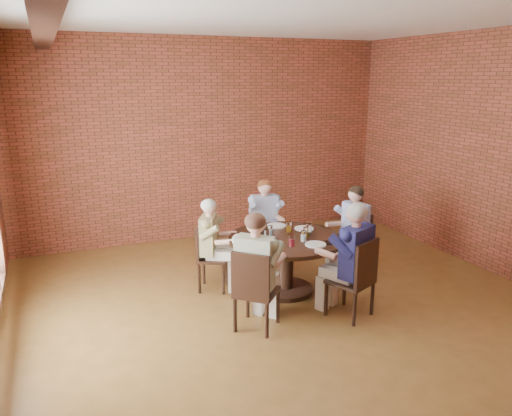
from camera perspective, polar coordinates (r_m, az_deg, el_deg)
name	(u,v)px	position (r m, az deg, el deg)	size (l,w,h in m)	color
floor	(299,319)	(6.00, 4.98, -12.55)	(7.00, 7.00, 0.00)	brown
ceiling	(307,9)	(5.37, 5.84, 21.66)	(7.00, 7.00, 0.00)	white
wall_back	(207,140)	(8.64, -5.64, 7.75)	(7.00, 7.00, 0.00)	brown
ceiling_beam	(43,11)	(4.73, -23.20, 19.97)	(0.22, 6.90, 0.26)	black
dining_table	(285,254)	(6.50, 3.38, -5.21)	(1.47, 1.47, 0.75)	black
chair_a	(356,240)	(7.24, 11.31, -3.65)	(0.46, 0.46, 0.91)	black
diner_a	(352,231)	(7.14, 10.91, -2.65)	(0.50, 0.61, 1.28)	#374490
chair_b	(264,230)	(7.57, 0.89, -2.53)	(0.46, 0.46, 0.91)	black
diner_b	(265,222)	(7.46, 1.04, -1.64)	(0.50, 0.61, 1.28)	#959FBD
chair_c	(207,254)	(6.62, -5.57, -5.31)	(0.51, 0.51, 0.88)	black
diner_c	(213,245)	(6.56, -4.99, -4.25)	(0.47, 0.57, 1.23)	olive
chair_d	(254,288)	(5.52, -0.23, -9.15)	(0.61, 0.61, 0.95)	black
diner_d	(257,271)	(5.53, 0.10, -7.26)	(0.54, 0.66, 1.35)	tan
chair_e	(357,276)	(5.92, 11.50, -7.65)	(0.59, 0.59, 0.96)	black
diner_e	(351,260)	(5.91, 10.82, -5.91)	(0.55, 0.68, 1.38)	#1B1B4C
plate_a	(304,228)	(6.79, 5.50, -2.35)	(0.26, 0.26, 0.01)	white
plate_b	(276,226)	(6.89, 2.35, -2.02)	(0.26, 0.26, 0.01)	white
plate_c	(247,240)	(6.29, -1.06, -3.69)	(0.26, 0.26, 0.01)	white
plate_d	(316,244)	(6.17, 6.82, -4.15)	(0.26, 0.26, 0.01)	white
glass_a	(309,229)	(6.57, 6.07, -2.38)	(0.07, 0.07, 0.14)	white
glass_b	(289,227)	(6.63, 3.79, -2.18)	(0.07, 0.07, 0.14)	white
glass_c	(264,229)	(6.53, 0.91, -2.41)	(0.07, 0.07, 0.14)	white
glass_d	(270,231)	(6.45, 1.60, -2.63)	(0.07, 0.07, 0.14)	white
glass_e	(266,235)	(6.29, 1.20, -3.09)	(0.07, 0.07, 0.14)	white
glass_f	(292,241)	(6.08, 4.09, -3.76)	(0.07, 0.07, 0.14)	white
glass_g	(303,236)	(6.27, 5.45, -3.21)	(0.07, 0.07, 0.14)	white
glass_h	(306,232)	(6.41, 5.70, -2.80)	(0.07, 0.07, 0.14)	white
smartphone	(328,243)	(6.27, 8.27, -3.94)	(0.08, 0.16, 0.01)	black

